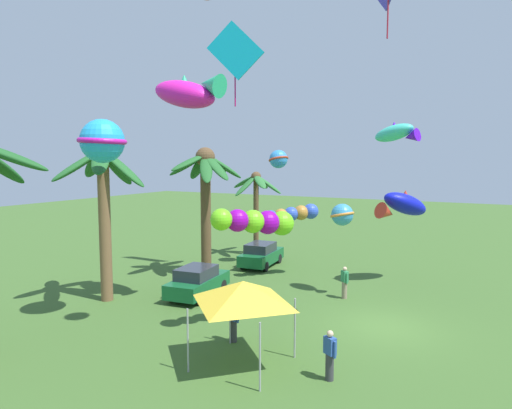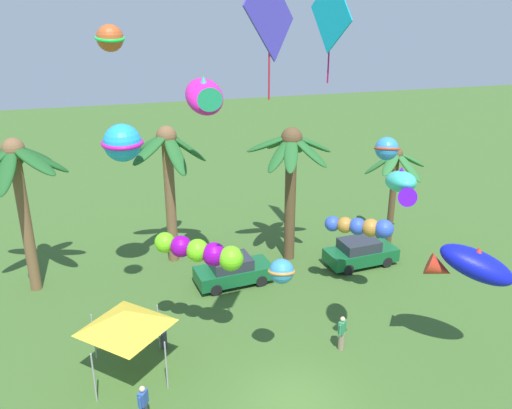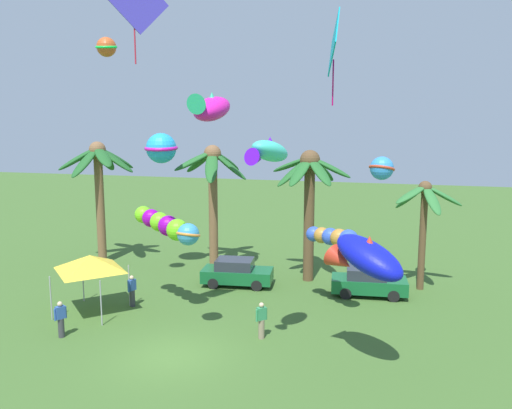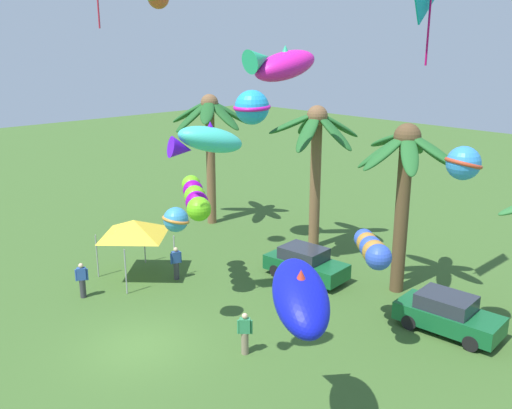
{
  "view_description": "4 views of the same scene",
  "coord_description": "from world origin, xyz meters",
  "px_view_note": "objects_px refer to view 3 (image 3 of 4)",
  "views": [
    {
      "loc": [
        -18.24,
        -3.77,
        6.81
      ],
      "look_at": [
        0.4,
        6.12,
        4.72
      ],
      "focal_mm": 31.69,
      "sensor_mm": 36.0,
      "label": 1
    },
    {
      "loc": [
        -5.58,
        -14.76,
        14.02
      ],
      "look_at": [
        0.16,
        5.77,
        5.64
      ],
      "focal_mm": 37.92,
      "sensor_mm": 36.0,
      "label": 2
    },
    {
      "loc": [
        8.06,
        -17.73,
        9.19
      ],
      "look_at": [
        2.26,
        4.35,
        5.46
      ],
      "focal_mm": 36.47,
      "sensor_mm": 36.0,
      "label": 3
    },
    {
      "loc": [
        16.49,
        -9.51,
        10.76
      ],
      "look_at": [
        1.18,
        4.77,
        4.76
      ],
      "focal_mm": 39.85,
      "sensor_mm": 36.0,
      "label": 4
    }
  ],
  "objects_px": {
    "spectator_0": "(261,320)",
    "spectator_1": "(61,319)",
    "kite_fish_3": "(365,257)",
    "kite_fish_5": "(210,108)",
    "kite_ball_0": "(188,234)",
    "kite_tube_1": "(333,237)",
    "kite_fish_2": "(268,152)",
    "kite_tube_8": "(162,223)",
    "palm_tree_2": "(424,207)",
    "kite_ball_10": "(161,148)",
    "palm_tree_3": "(99,171)",
    "parked_car_1": "(368,282)",
    "kite_ball_4": "(382,168)",
    "parked_car_0": "(237,272)",
    "kite_ball_9": "(106,47)",
    "palm_tree_1": "(309,184)",
    "kite_diamond_6": "(334,43)",
    "palm_tree_0": "(213,177)",
    "festival_tent": "(90,263)",
    "spectator_2": "(132,291)"
  },
  "relations": [
    {
      "from": "kite_tube_8",
      "to": "kite_ball_9",
      "type": "bearing_deg",
      "value": 171.37
    },
    {
      "from": "parked_car_0",
      "to": "kite_ball_10",
      "type": "bearing_deg",
      "value": 167.43
    },
    {
      "from": "kite_fish_5",
      "to": "palm_tree_3",
      "type": "bearing_deg",
      "value": 162.25
    },
    {
      "from": "kite_fish_3",
      "to": "kite_ball_10",
      "type": "bearing_deg",
      "value": 141.96
    },
    {
      "from": "kite_fish_2",
      "to": "kite_fish_5",
      "type": "bearing_deg",
      "value": 121.83
    },
    {
      "from": "palm_tree_3",
      "to": "kite_ball_4",
      "type": "xyz_separation_m",
      "value": [
        17.41,
        -3.04,
        0.83
      ]
    },
    {
      "from": "palm_tree_3",
      "to": "kite_ball_0",
      "type": "distance_m",
      "value": 13.8
    },
    {
      "from": "palm_tree_1",
      "to": "kite_tube_1",
      "type": "relative_size",
      "value": 2.83
    },
    {
      "from": "parked_car_0",
      "to": "kite_ball_9",
      "type": "bearing_deg",
      "value": -140.79
    },
    {
      "from": "palm_tree_2",
      "to": "kite_fish_5",
      "type": "xyz_separation_m",
      "value": [
        -11.17,
        -2.45,
        5.25
      ]
    },
    {
      "from": "spectator_2",
      "to": "kite_ball_9",
      "type": "relative_size",
      "value": 1.31
    },
    {
      "from": "palm_tree_0",
      "to": "kite_fish_5",
      "type": "distance_m",
      "value": 5.95
    },
    {
      "from": "palm_tree_3",
      "to": "kite_fish_5",
      "type": "distance_m",
      "value": 9.68
    },
    {
      "from": "spectator_0",
      "to": "kite_fish_2",
      "type": "bearing_deg",
      "value": -70.09
    },
    {
      "from": "parked_car_1",
      "to": "kite_ball_4",
      "type": "relative_size",
      "value": 2.42
    },
    {
      "from": "palm_tree_0",
      "to": "kite_ball_10",
      "type": "relative_size",
      "value": 3.66
    },
    {
      "from": "kite_ball_0",
      "to": "kite_tube_1",
      "type": "distance_m",
      "value": 7.13
    },
    {
      "from": "kite_tube_1",
      "to": "kite_ball_4",
      "type": "relative_size",
      "value": 1.6
    },
    {
      "from": "kite_ball_0",
      "to": "kite_ball_9",
      "type": "height_order",
      "value": "kite_ball_9"
    },
    {
      "from": "palm_tree_1",
      "to": "parked_car_1",
      "type": "xyz_separation_m",
      "value": [
        3.51,
        -1.85,
        -4.84
      ]
    },
    {
      "from": "kite_tube_1",
      "to": "kite_fish_2",
      "type": "xyz_separation_m",
      "value": [
        -1.74,
        -5.93,
        4.33
      ]
    },
    {
      "from": "parked_car_1",
      "to": "spectator_1",
      "type": "bearing_deg",
      "value": -144.69
    },
    {
      "from": "spectator_1",
      "to": "spectator_2",
      "type": "relative_size",
      "value": 1.0
    },
    {
      "from": "spectator_0",
      "to": "spectator_1",
      "type": "height_order",
      "value": "same"
    },
    {
      "from": "spectator_2",
      "to": "kite_tube_8",
      "type": "distance_m",
      "value": 3.94
    },
    {
      "from": "kite_diamond_6",
      "to": "kite_ball_4",
      "type": "bearing_deg",
      "value": -30.62
    },
    {
      "from": "palm_tree_3",
      "to": "spectator_0",
      "type": "height_order",
      "value": "palm_tree_3"
    },
    {
      "from": "festival_tent",
      "to": "kite_ball_10",
      "type": "distance_m",
      "value": 8.56
    },
    {
      "from": "spectator_0",
      "to": "spectator_1",
      "type": "bearing_deg",
      "value": -166.12
    },
    {
      "from": "spectator_0",
      "to": "kite_ball_9",
      "type": "relative_size",
      "value": 1.31
    },
    {
      "from": "kite_ball_0",
      "to": "kite_fish_2",
      "type": "distance_m",
      "value": 5.31
    },
    {
      "from": "palm_tree_1",
      "to": "kite_fish_3",
      "type": "bearing_deg",
      "value": -70.73
    },
    {
      "from": "palm_tree_0",
      "to": "spectator_2",
      "type": "xyz_separation_m",
      "value": [
        -1.46,
        -8.02,
        -4.85
      ]
    },
    {
      "from": "palm_tree_2",
      "to": "kite_tube_1",
      "type": "xyz_separation_m",
      "value": [
        -4.33,
        -4.74,
        -0.86
      ]
    },
    {
      "from": "palm_tree_2",
      "to": "parked_car_1",
      "type": "xyz_separation_m",
      "value": [
        -2.72,
        -1.8,
        -3.83
      ]
    },
    {
      "from": "spectator_1",
      "to": "kite_ball_4",
      "type": "bearing_deg",
      "value": 31.23
    },
    {
      "from": "palm_tree_1",
      "to": "kite_tube_8",
      "type": "height_order",
      "value": "palm_tree_1"
    },
    {
      "from": "kite_fish_3",
      "to": "kite_fish_5",
      "type": "relative_size",
      "value": 0.88
    },
    {
      "from": "kite_fish_3",
      "to": "kite_fish_2",
      "type": "bearing_deg",
      "value": -176.29
    },
    {
      "from": "kite_ball_0",
      "to": "spectator_0",
      "type": "bearing_deg",
      "value": 13.75
    },
    {
      "from": "spectator_0",
      "to": "kite_tube_8",
      "type": "distance_m",
      "value": 6.77
    },
    {
      "from": "kite_fish_5",
      "to": "palm_tree_1",
      "type": "bearing_deg",
      "value": 26.76
    },
    {
      "from": "kite_tube_1",
      "to": "kite_fish_5",
      "type": "height_order",
      "value": "kite_fish_5"
    },
    {
      "from": "kite_tube_8",
      "to": "spectator_0",
      "type": "bearing_deg",
      "value": -20.57
    },
    {
      "from": "palm_tree_2",
      "to": "kite_ball_9",
      "type": "relative_size",
      "value": 4.93
    },
    {
      "from": "palm_tree_2",
      "to": "festival_tent",
      "type": "xyz_separation_m",
      "value": [
        -15.46,
        -7.71,
        -2.12
      ]
    },
    {
      "from": "kite_ball_0",
      "to": "parked_car_0",
      "type": "bearing_deg",
      "value": 91.15
    },
    {
      "from": "palm_tree_1",
      "to": "kite_fish_3",
      "type": "relative_size",
      "value": 2.19
    },
    {
      "from": "kite_ball_4",
      "to": "kite_tube_8",
      "type": "bearing_deg",
      "value": -159.49
    },
    {
      "from": "kite_tube_8",
      "to": "kite_diamond_6",
      "type": "bearing_deg",
      "value": 35.84
    }
  ]
}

